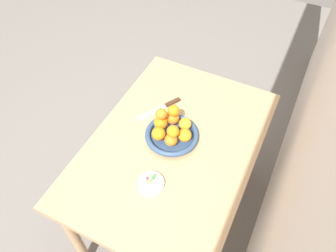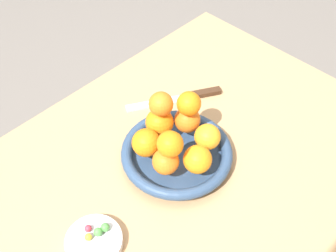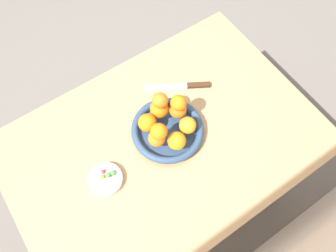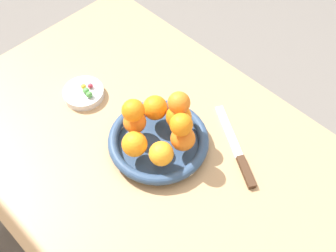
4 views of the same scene
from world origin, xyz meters
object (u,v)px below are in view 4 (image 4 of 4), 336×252
at_px(orange_7, 133,111).
at_px(candy_ball_2, 82,87).
at_px(fruit_bowl, 158,141).
at_px(orange_6, 181,125).
at_px(dining_table, 145,162).
at_px(orange_4, 155,108).
at_px(orange_3, 179,117).
at_px(candy_ball_0, 90,86).
at_px(orange_2, 183,139).
at_px(knife, 238,152).
at_px(orange_0, 135,144).
at_px(candy_ball_1, 86,91).
at_px(orange_1, 161,154).
at_px(orange_8, 179,103).
at_px(candy_dish, 84,93).
at_px(candy_ball_3, 89,95).
at_px(orange_5, 134,122).

distance_m(orange_7, candy_ball_2, 0.24).
xyz_separation_m(fruit_bowl, orange_6, (-0.06, -0.02, 0.11)).
height_order(dining_table, orange_4, orange_4).
height_order(orange_3, candy_ball_0, orange_3).
height_order(orange_2, knife, orange_2).
xyz_separation_m(orange_0, knife, (-0.17, -0.20, -0.07)).
height_order(fruit_bowl, candy_ball_1, same).
bearing_deg(orange_4, orange_1, 142.21).
height_order(orange_4, orange_7, orange_7).
height_order(dining_table, orange_1, orange_1).
distance_m(orange_1, orange_6, 0.09).
xyz_separation_m(dining_table, orange_3, (-0.04, -0.09, 0.16)).
bearing_deg(orange_7, fruit_bowl, -150.92).
bearing_deg(orange_8, fruit_bowl, 79.65).
bearing_deg(orange_2, orange_6, 57.43).
height_order(dining_table, orange_0, orange_0).
bearing_deg(orange_0, fruit_bowl, -97.79).
bearing_deg(fruit_bowl, orange_8, -100.35).
bearing_deg(orange_4, fruit_bowl, 142.21).
height_order(orange_2, orange_3, orange_3).
xyz_separation_m(candy_dish, orange_1, (-0.33, 0.01, 0.06)).
relative_size(fruit_bowl, orange_1, 4.30).
bearing_deg(orange_2, dining_table, 27.76).
bearing_deg(orange_6, orange_4, -11.18).
bearing_deg(orange_0, orange_2, -126.80).
height_order(orange_1, candy_ball_3, orange_1).
bearing_deg(orange_1, orange_3, -66.66).
relative_size(orange_3, orange_4, 1.02).
height_order(candy_ball_2, knife, candy_ball_2).
relative_size(orange_2, candy_ball_0, 4.25).
bearing_deg(orange_6, orange_0, 52.99).
bearing_deg(orange_3, candy_ball_2, 17.82).
relative_size(fruit_bowl, orange_4, 4.00).
xyz_separation_m(orange_2, orange_7, (0.11, 0.05, 0.06)).
xyz_separation_m(orange_3, orange_7, (0.06, 0.09, 0.05)).
height_order(candy_dish, candy_ball_0, candy_ball_0).
distance_m(dining_table, fruit_bowl, 0.12).
height_order(orange_1, orange_6, orange_6).
distance_m(orange_2, orange_8, 0.09).
bearing_deg(orange_5, orange_0, 138.29).
height_order(orange_6, candy_ball_1, orange_6).
height_order(orange_0, orange_1, orange_0).
bearing_deg(orange_2, orange_0, 53.20).
bearing_deg(orange_8, knife, -155.35).
height_order(fruit_bowl, orange_8, orange_8).
bearing_deg(candy_ball_1, orange_5, -178.59).
xyz_separation_m(dining_table, orange_6, (-0.09, -0.04, 0.22)).
bearing_deg(candy_dish, orange_4, -161.27).
relative_size(dining_table, orange_7, 19.59).
xyz_separation_m(orange_1, candy_ball_0, (0.32, -0.03, -0.04)).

